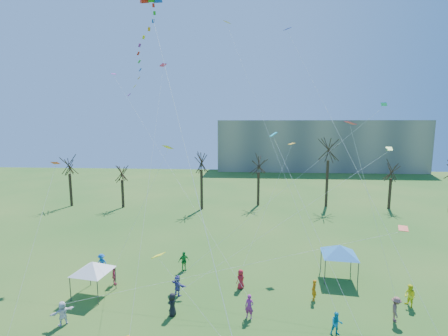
# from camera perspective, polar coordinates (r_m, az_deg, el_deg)

# --- Properties ---
(distant_building) EXTENTS (60.00, 14.00, 15.00)m
(distant_building) POSITION_cam_1_polar(r_m,az_deg,el_deg) (99.60, 16.73, 4.00)
(distant_building) COLOR gray
(distant_building) RESTS_ON ground
(bare_tree_row) EXTENTS (66.93, 9.58, 12.31)m
(bare_tree_row) POSITION_cam_1_polar(r_m,az_deg,el_deg) (51.87, 8.90, 0.51)
(bare_tree_row) COLOR black
(bare_tree_row) RESTS_ON ground
(big_box_kite) EXTENTS (5.17, 8.56, 27.41)m
(big_box_kite) POSITION_cam_1_polar(r_m,az_deg,el_deg) (26.41, -14.08, 19.93)
(big_box_kite) COLOR red
(big_box_kite) RESTS_ON ground
(canopy_tent_white) EXTENTS (3.72, 3.72, 2.82)m
(canopy_tent_white) POSITION_cam_1_polar(r_m,az_deg,el_deg) (28.51, -22.88, -16.30)
(canopy_tent_white) COLOR #3F3F44
(canopy_tent_white) RESTS_ON ground
(canopy_tent_blue) EXTENTS (4.16, 4.16, 3.13)m
(canopy_tent_blue) POSITION_cam_1_polar(r_m,az_deg,el_deg) (30.69, 20.34, -13.87)
(canopy_tent_blue) COLOR #3F3F44
(canopy_tent_blue) RESTS_ON ground
(festival_crowd) EXTENTS (27.13, 13.58, 1.86)m
(festival_crowd) POSITION_cam_1_polar(r_m,az_deg,el_deg) (24.69, 0.22, -23.66)
(festival_crowd) COLOR red
(festival_crowd) RESTS_ON ground
(small_kites_aloft) EXTENTS (28.42, 18.97, 34.62)m
(small_kites_aloft) POSITION_cam_1_polar(r_m,az_deg,el_deg) (26.40, 4.04, 5.87)
(small_kites_aloft) COLOR #F1370C
(small_kites_aloft) RESTS_ON ground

